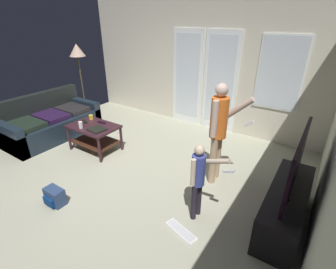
{
  "coord_description": "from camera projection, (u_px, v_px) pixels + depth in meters",
  "views": [
    {
      "loc": [
        2.61,
        -2.4,
        2.36
      ],
      "look_at": [
        0.81,
        0.31,
        0.79
      ],
      "focal_mm": 26.41,
      "sensor_mm": 36.0,
      "label": 1
    }
  ],
  "objects": [
    {
      "name": "ground_plane",
      "position": [
        118.0,
        173.0,
        4.13
      ],
      "size": [
        5.73,
        5.3,
        0.02
      ],
      "primitive_type": "cube",
      "color": "#A9A88F"
    },
    {
      "name": "wall_back_with_doors",
      "position": [
        198.0,
        65.0,
        5.46
      ],
      "size": [
        5.73,
        0.09,
        2.83
      ],
      "color": "beige",
      "rests_on": "ground_plane"
    },
    {
      "name": "leather_couch",
      "position": [
        51.0,
        123.0,
        5.27
      ],
      "size": [
        0.94,
        1.91,
        0.88
      ],
      "color": "#1A2530",
      "rests_on": "ground_plane"
    },
    {
      "name": "coffee_table",
      "position": [
        94.0,
        132.0,
        4.68
      ],
      "size": [
        0.91,
        0.62,
        0.51
      ],
      "color": "#331A22",
      "rests_on": "ground_plane"
    },
    {
      "name": "tv_stand",
      "position": [
        285.0,
        206.0,
        3.04
      ],
      "size": [
        0.43,
        1.45,
        0.49
      ],
      "color": "black",
      "rests_on": "ground_plane"
    },
    {
      "name": "flat_screen_tv",
      "position": [
        297.0,
        163.0,
        2.78
      ],
      "size": [
        0.08,
        1.23,
        0.74
      ],
      "color": "black",
      "rests_on": "tv_stand"
    },
    {
      "name": "person_adult",
      "position": [
        219.0,
        126.0,
        3.55
      ],
      "size": [
        0.57,
        0.42,
        1.55
      ],
      "color": "tan",
      "rests_on": "ground_plane"
    },
    {
      "name": "person_child",
      "position": [
        199.0,
        176.0,
        2.96
      ],
      "size": [
        0.49,
        0.28,
        1.04
      ],
      "color": "black",
      "rests_on": "ground_plane"
    },
    {
      "name": "floor_lamp",
      "position": [
        77.0,
        54.0,
        5.77
      ],
      "size": [
        0.36,
        0.36,
        1.78
      ],
      "color": "#333721",
      "rests_on": "ground_plane"
    },
    {
      "name": "backpack",
      "position": [
        55.0,
        197.0,
        3.39
      ],
      "size": [
        0.28,
        0.2,
        0.24
      ],
      "color": "navy",
      "rests_on": "ground_plane"
    },
    {
      "name": "loose_keyboard",
      "position": [
        181.0,
        231.0,
        2.99
      ],
      "size": [
        0.46,
        0.24,
        0.02
      ],
      "color": "white",
      "rests_on": "ground_plane"
    },
    {
      "name": "laptop_closed",
      "position": [
        97.0,
        129.0,
        4.44
      ],
      "size": [
        0.33,
        0.29,
        0.02
      ],
      "primitive_type": "cube",
      "rotation": [
        0.0,
        0.0,
        -0.13
      ],
      "color": "black",
      "rests_on": "coffee_table"
    },
    {
      "name": "cup_near_edge",
      "position": [
        81.0,
        125.0,
        4.49
      ],
      "size": [
        0.07,
        0.07,
        0.13
      ],
      "primitive_type": "cylinder",
      "color": "white",
      "rests_on": "coffee_table"
    },
    {
      "name": "cup_by_laptop",
      "position": [
        91.0,
        117.0,
        4.87
      ],
      "size": [
        0.08,
        0.08,
        0.09
      ],
      "primitive_type": "cylinder",
      "color": "gold",
      "rests_on": "coffee_table"
    },
    {
      "name": "tv_remote_black",
      "position": [
        85.0,
        122.0,
        4.76
      ],
      "size": [
        0.18,
        0.12,
        0.02
      ],
      "primitive_type": "cube",
      "rotation": [
        0.0,
        0.0,
        -0.43
      ],
      "color": "black",
      "rests_on": "coffee_table"
    },
    {
      "name": "dvd_remote_slim",
      "position": [
        102.0,
        122.0,
        4.73
      ],
      "size": [
        0.17,
        0.06,
        0.02
      ],
      "primitive_type": "cube",
      "rotation": [
        0.0,
        0.0,
        0.07
      ],
      "color": "black",
      "rests_on": "coffee_table"
    }
  ]
}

